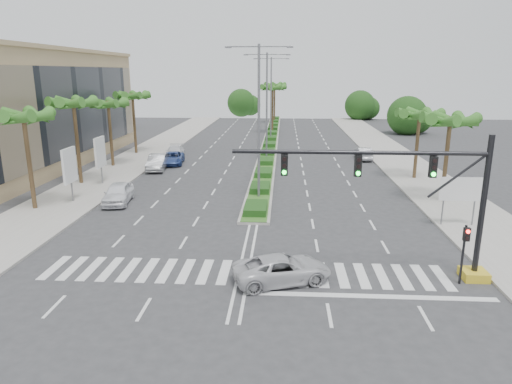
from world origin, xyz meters
TOP-DOWN VIEW (x-y plane):
  - ground at (0.00, 0.00)m, footprint 160.00×160.00m
  - footpath_right at (15.20, 20.00)m, footprint 6.00×120.00m
  - footpath_left at (-15.20, 20.00)m, footprint 6.00×120.00m
  - median at (0.00, 45.00)m, footprint 2.20×75.00m
  - median_grass at (0.00, 45.00)m, footprint 1.80×75.00m
  - building at (-26.00, 26.00)m, footprint 12.00×36.00m
  - signal_gantry at (9.27, -0.00)m, footprint 12.60×1.20m
  - pedestrian_signal at (10.60, -0.68)m, footprint 0.28×0.36m
  - direction_sign at (13.50, 7.99)m, footprint 2.70×0.11m
  - billboard_near at (-14.50, 12.00)m, footprint 0.18×2.10m
  - billboard_far at (-14.50, 18.00)m, footprint 0.18×2.10m
  - palm_left_near at (-16.50, 10.00)m, footprint 4.57×4.68m
  - palm_left_mid at (-16.50, 18.00)m, footprint 4.57×4.68m
  - palm_left_far at (-16.50, 26.00)m, footprint 4.57×4.68m
  - palm_left_end at (-16.50, 34.00)m, footprint 4.57×4.68m
  - palm_right_near at (14.50, 14.00)m, footprint 4.57×4.68m
  - palm_right_far at (14.50, 22.00)m, footprint 4.57×4.68m
  - palm_median_a at (0.00, 55.00)m, footprint 4.57×4.68m
  - palm_median_b at (0.00, 70.00)m, footprint 4.57×4.68m
  - streetlight_near at (0.00, 14.00)m, footprint 5.10×0.25m
  - streetlight_mid at (0.00, 30.00)m, footprint 5.10×0.25m
  - streetlight_far at (0.00, 46.00)m, footprint 5.10×0.25m
  - car_parked_a at (-10.92, 12.21)m, footprint 2.44×4.84m
  - car_parked_b at (-11.23, 24.72)m, footprint 2.19×5.08m
  - car_parked_c at (-10.35, 27.75)m, footprint 2.77×5.07m
  - car_parked_d at (-11.01, 31.47)m, footprint 2.41×5.06m
  - car_crossing at (1.96, -0.91)m, footprint 5.28×3.66m
  - car_right at (11.30, 31.87)m, footprint 1.55×4.40m

SIDE VIEW (x-z plane):
  - ground at x=0.00m, z-range 0.00..0.00m
  - footpath_right at x=15.20m, z-range 0.00..0.15m
  - footpath_left at x=-15.20m, z-range 0.00..0.15m
  - median at x=0.00m, z-range 0.00..0.20m
  - median_grass at x=0.00m, z-range 0.20..0.24m
  - car_crossing at x=1.96m, z-range 0.00..1.34m
  - car_parked_c at x=-10.35m, z-range 0.00..1.35m
  - car_parked_d at x=-11.01m, z-range 0.00..1.42m
  - car_right at x=11.30m, z-range 0.00..1.45m
  - car_parked_a at x=-10.92m, z-range 0.00..1.58m
  - car_parked_b at x=-11.23m, z-range 0.00..1.63m
  - pedestrian_signal at x=10.60m, z-range 0.54..3.54m
  - direction_sign at x=13.50m, z-range 0.75..4.15m
  - billboard_near at x=-14.50m, z-range 0.79..5.14m
  - billboard_far at x=-14.50m, z-range 0.79..5.14m
  - signal_gantry at x=9.27m, z-range -0.14..7.06m
  - palm_right_far at x=14.50m, z-range 2.54..9.29m
  - building at x=-26.00m, z-range 0.00..12.00m
  - palm_right_near at x=14.50m, z-range 2.68..9.73m
  - palm_left_far at x=-16.50m, z-range 2.82..10.17m
  - palm_left_near at x=-16.50m, z-range 2.91..10.46m
  - streetlight_near at x=0.00m, z-range 0.81..12.81m
  - streetlight_mid at x=0.00m, z-range 0.81..12.81m
  - streetlight_far at x=0.00m, z-range 0.81..12.81m
  - palm_left_end at x=-16.50m, z-range 3.01..10.76m
  - palm_left_mid at x=-16.50m, z-range 3.10..11.05m
  - palm_median_a at x=0.00m, z-range 3.15..11.20m
  - palm_median_b at x=0.00m, z-range 3.15..11.20m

